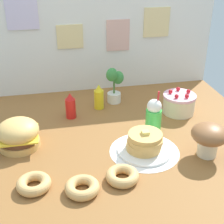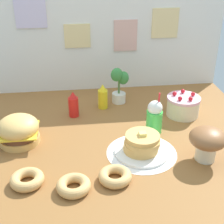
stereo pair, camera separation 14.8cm
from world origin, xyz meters
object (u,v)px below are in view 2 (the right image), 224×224
potted_plant (119,84)px  donut_pink_glaze (27,179)px  donut_chocolate (74,185)px  mushroom_stool (207,141)px  pancake_stack (142,145)px  layer_cake (183,106)px  mustard_bottle (103,97)px  burger (19,130)px  cream_soda_cup (154,117)px  donut_vanilla (115,176)px  ketchup_bottle (73,105)px

potted_plant → donut_pink_glaze: bearing=-123.9°
donut_chocolate → mushroom_stool: bearing=12.8°
pancake_stack → layer_cake: bearing=48.0°
mustard_bottle → donut_chocolate: mustard_bottle is taller
pancake_stack → donut_chocolate: pancake_stack is taller
layer_cake → burger: bearing=-168.7°
burger → cream_soda_cup: (0.88, 0.02, 0.03)m
mushroom_stool → burger: bearing=163.8°
mustard_bottle → cream_soda_cup: (0.30, -0.40, 0.02)m
layer_cake → donut_pink_glaze: layer_cake is taller
burger → donut_vanilla: bearing=-38.9°
mustard_bottle → mushroom_stool: 0.91m
pancake_stack → donut_pink_glaze: pancake_stack is taller
burger → donut_pink_glaze: 0.43m
donut_chocolate → potted_plant: 1.08m
pancake_stack → potted_plant: size_ratio=1.11×
mustard_bottle → cream_soda_cup: size_ratio=0.67×
donut_chocolate → donut_vanilla: (0.22, 0.05, 0.00)m
layer_cake → potted_plant: 0.52m
mushroom_stool → cream_soda_cup: bearing=123.9°
potted_plant → mustard_bottle: bearing=-147.8°
donut_chocolate → mushroom_stool: size_ratio=0.85×
donut_pink_glaze → mustard_bottle: bearing=59.9°
donut_pink_glaze → mushroom_stool: size_ratio=0.85×
burger → donut_chocolate: bearing=-56.2°
layer_cake → donut_vanilla: 0.90m
mustard_bottle → donut_vanilla: size_ratio=1.08×
mushroom_stool → mustard_bottle: bearing=125.6°
burger → cream_soda_cup: cream_soda_cup is taller
burger → ketchup_bottle: (0.35, 0.31, 0.00)m
donut_vanilla → pancake_stack: bearing=50.5°
cream_soda_cup → pancake_stack: bearing=-119.4°
ketchup_bottle → mustard_bottle: same height
burger → potted_plant: (0.71, 0.50, 0.07)m
pancake_stack → layer_cake: (0.40, 0.44, 0.02)m
cream_soda_cup → donut_pink_glaze: (-0.79, -0.43, -0.09)m
pancake_stack → mushroom_stool: mushroom_stool is taller
donut_pink_glaze → potted_plant: 1.12m
burger → mustard_bottle: bearing=36.1°
burger → mustard_bottle: 0.71m
cream_soda_cup → donut_pink_glaze: bearing=-151.1°
pancake_stack → ketchup_bottle: ketchup_bottle is taller
mustard_bottle → mushroom_stool: size_ratio=0.91×
potted_plant → mushroom_stool: size_ratio=1.39×
donut_pink_glaze → pancake_stack: bearing=17.1°
donut_vanilla → mushroom_stool: size_ratio=0.85×
burger → potted_plant: potted_plant is taller
ketchup_bottle → donut_vanilla: bearing=-75.0°
ketchup_bottle → mustard_bottle: (0.22, 0.11, 0.00)m
burger → donut_vanilla: burger is taller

